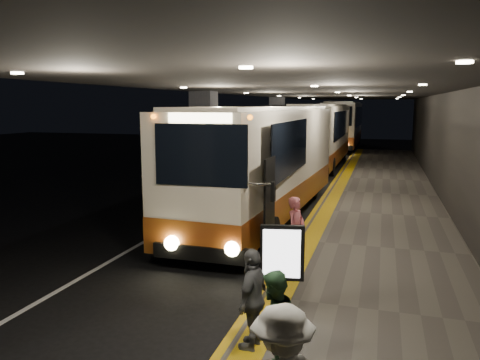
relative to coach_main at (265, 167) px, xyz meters
The scene contains 16 objects.
ground 4.27m from the coach_main, 102.40° to the right, with size 90.00×90.00×0.00m, color black.
lane_line_white 3.41m from the coach_main, 155.07° to the left, with size 0.12×50.00×0.01m, color silver.
kerb_stripe_yellow 2.65m from the coach_main, 38.83° to the left, with size 0.18×50.00×0.01m, color gold.
sidewalk 4.45m from the coach_main, 17.33° to the left, with size 4.50×50.00×0.15m, color #514C44.
tactile_strip 2.88m from the coach_main, 31.20° to the left, with size 0.50×50.00×0.01m, color gold.
terminal_wall 6.40m from the coach_main, 11.21° to the left, with size 0.10×50.00×6.00m, color black.
support_columns 2.37m from the coach_main, behind, with size 0.80×24.80×4.40m.
canopy 3.48m from the coach_main, 36.23° to the left, with size 9.00×50.00×0.40m, color black.
coach_main is the anchor object (origin of this frame).
coach_second 14.59m from the coach_main, 89.87° to the left, with size 2.62×12.29×3.86m.
coach_third 28.41m from the coach_main, 89.44° to the left, with size 2.78×13.04×4.10m.
passenger_boarding 5.29m from the coach_main, 67.86° to the right, with size 0.59×0.39×1.63m, color #D66470.
passenger_waiting_green 9.98m from the coach_main, 75.29° to the right, with size 0.74×0.46×1.53m, color #366240.
passenger_waiting_grey 9.19m from the coach_main, 77.13° to the right, with size 0.94×0.48×1.61m, color #4D4F52.
info_sign 7.96m from the coach_main, 73.75° to the right, with size 0.79×0.26×1.66m.
stanchion_post 6.59m from the coach_main, 72.58° to the right, with size 0.05×0.05×1.13m, color black.
Camera 1 is at (4.69, -11.75, 3.91)m, focal length 35.00 mm.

